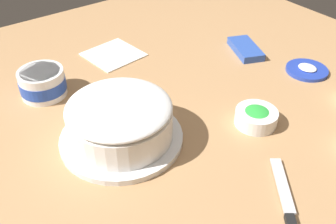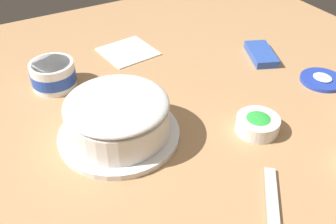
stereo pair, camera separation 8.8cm
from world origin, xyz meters
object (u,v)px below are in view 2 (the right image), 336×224
frosting_tub (53,74)px  sprinkle_bowl_green (258,123)px  frosted_cake (118,118)px  paper_napkin (128,51)px  candy_box_lower (261,54)px  frosting_tub_lid (322,80)px

frosting_tub → sprinkle_bowl_green: frosting_tub is taller
frosted_cake → paper_napkin: 0.40m
sprinkle_bowl_green → paper_napkin: 0.50m
frosted_cake → paper_napkin: frosted_cake is taller
frosted_cake → sprinkle_bowl_green: (0.14, 0.28, -0.03)m
frosting_tub → candy_box_lower: (0.15, 0.58, -0.03)m
frosting_tub → frosting_tub_lid: (0.33, 0.64, -0.03)m
paper_napkin → frosted_cake: bearing=-27.2°
frosted_cake → sprinkle_bowl_green: size_ratio=2.76×
frosted_cake → candy_box_lower: frosted_cake is taller
frosting_tub → candy_box_lower: bearing=75.6°
candy_box_lower → sprinkle_bowl_green: bearing=-19.1°
frosting_tub_lid → paper_napkin: (-0.41, -0.39, -0.00)m
paper_napkin → frosting_tub_lid: bearing=43.8°
sprinkle_bowl_green → frosted_cake: bearing=-115.6°
frosting_tub_lid → frosting_tub: bearing=-117.6°
frosting_tub → paper_napkin: 0.26m
candy_box_lower → paper_napkin: bearing=-101.2°
frosting_tub_lid → candy_box_lower: size_ratio=0.85×
frosting_tub_lid → candy_box_lower: bearing=-162.8°
frosting_tub_lid → candy_box_lower: 0.19m
frosting_tub_lid → sprinkle_bowl_green: (0.07, -0.29, 0.01)m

